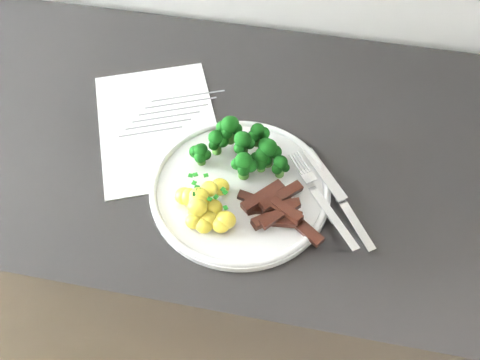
{
  "coord_description": "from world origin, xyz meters",
  "views": [
    {
      "loc": [
        0.15,
        1.09,
        1.6
      ],
      "look_at": [
        0.06,
        1.57,
        0.94
      ],
      "focal_mm": 40.52,
      "sensor_mm": 36.0,
      "label": 1
    }
  ],
  "objects_px": {
    "counter": "(224,268)",
    "beef_strips": "(277,209)",
    "plate": "(240,188)",
    "fork": "(324,203)",
    "recipe_paper": "(158,125)",
    "knife": "(346,210)",
    "potatoes": "(204,206)",
    "broccoli": "(244,147)"
  },
  "relations": [
    {
      "from": "broccoli",
      "to": "beef_strips",
      "type": "relative_size",
      "value": 1.15
    },
    {
      "from": "counter",
      "to": "beef_strips",
      "type": "relative_size",
      "value": 17.53
    },
    {
      "from": "plate",
      "to": "beef_strips",
      "type": "bearing_deg",
      "value": -28.74
    },
    {
      "from": "beef_strips",
      "to": "fork",
      "type": "relative_size",
      "value": 0.82
    },
    {
      "from": "counter",
      "to": "plate",
      "type": "distance_m",
      "value": 0.48
    },
    {
      "from": "recipe_paper",
      "to": "broccoli",
      "type": "xyz_separation_m",
      "value": [
        0.16,
        -0.05,
        0.04
      ]
    },
    {
      "from": "recipe_paper",
      "to": "knife",
      "type": "relative_size",
      "value": 1.93
    },
    {
      "from": "plate",
      "to": "beef_strips",
      "type": "height_order",
      "value": "beef_strips"
    },
    {
      "from": "recipe_paper",
      "to": "potatoes",
      "type": "xyz_separation_m",
      "value": [
        0.12,
        -0.16,
        0.03
      ]
    },
    {
      "from": "recipe_paper",
      "to": "beef_strips",
      "type": "xyz_separation_m",
      "value": [
        0.23,
        -0.14,
        0.02
      ]
    },
    {
      "from": "counter",
      "to": "broccoli",
      "type": "xyz_separation_m",
      "value": [
        0.05,
        -0.04,
        0.5
      ]
    },
    {
      "from": "potatoes",
      "to": "beef_strips",
      "type": "height_order",
      "value": "potatoes"
    },
    {
      "from": "counter",
      "to": "fork",
      "type": "height_order",
      "value": "fork"
    },
    {
      "from": "plate",
      "to": "beef_strips",
      "type": "relative_size",
      "value": 2.03
    },
    {
      "from": "counter",
      "to": "broccoli",
      "type": "height_order",
      "value": "broccoli"
    },
    {
      "from": "broccoli",
      "to": "fork",
      "type": "xyz_separation_m",
      "value": [
        0.14,
        -0.06,
        -0.03
      ]
    },
    {
      "from": "recipe_paper",
      "to": "broccoli",
      "type": "distance_m",
      "value": 0.17
    },
    {
      "from": "recipe_paper",
      "to": "potatoes",
      "type": "distance_m",
      "value": 0.21
    },
    {
      "from": "counter",
      "to": "plate",
      "type": "xyz_separation_m",
      "value": [
        0.06,
        -0.09,
        0.47
      ]
    },
    {
      "from": "counter",
      "to": "recipe_paper",
      "type": "distance_m",
      "value": 0.47
    },
    {
      "from": "potatoes",
      "to": "fork",
      "type": "bearing_deg",
      "value": 14.55
    },
    {
      "from": "plate",
      "to": "recipe_paper",
      "type": "bearing_deg",
      "value": 146.53
    },
    {
      "from": "broccoli",
      "to": "beef_strips",
      "type": "xyz_separation_m",
      "value": [
        0.07,
        -0.09,
        -0.02
      ]
    },
    {
      "from": "plate",
      "to": "broccoli",
      "type": "height_order",
      "value": "broccoli"
    },
    {
      "from": "counter",
      "to": "recipe_paper",
      "type": "xyz_separation_m",
      "value": [
        -0.11,
        0.01,
        0.46
      ]
    },
    {
      "from": "counter",
      "to": "potatoes",
      "type": "distance_m",
      "value": 0.51
    },
    {
      "from": "fork",
      "to": "plate",
      "type": "bearing_deg",
      "value": 175.95
    },
    {
      "from": "beef_strips",
      "to": "knife",
      "type": "xyz_separation_m",
      "value": [
        0.1,
        0.03,
        -0.01
      ]
    },
    {
      "from": "potatoes",
      "to": "knife",
      "type": "height_order",
      "value": "potatoes"
    },
    {
      "from": "fork",
      "to": "potatoes",
      "type": "bearing_deg",
      "value": -165.45
    },
    {
      "from": "plate",
      "to": "potatoes",
      "type": "distance_m",
      "value": 0.07
    },
    {
      "from": "broccoli",
      "to": "fork",
      "type": "distance_m",
      "value": 0.15
    },
    {
      "from": "counter",
      "to": "beef_strips",
      "type": "xyz_separation_m",
      "value": [
        0.12,
        -0.13,
        0.48
      ]
    },
    {
      "from": "beef_strips",
      "to": "plate",
      "type": "bearing_deg",
      "value": 151.26
    },
    {
      "from": "plate",
      "to": "counter",
      "type": "bearing_deg",
      "value": 121.05
    },
    {
      "from": "plate",
      "to": "fork",
      "type": "distance_m",
      "value": 0.13
    },
    {
      "from": "fork",
      "to": "knife",
      "type": "height_order",
      "value": "fork"
    },
    {
      "from": "counter",
      "to": "beef_strips",
      "type": "distance_m",
      "value": 0.51
    },
    {
      "from": "fork",
      "to": "knife",
      "type": "distance_m",
      "value": 0.04
    },
    {
      "from": "counter",
      "to": "plate",
      "type": "relative_size",
      "value": 8.65
    },
    {
      "from": "recipe_paper",
      "to": "broccoli",
      "type": "height_order",
      "value": "broccoli"
    },
    {
      "from": "fork",
      "to": "knife",
      "type": "bearing_deg",
      "value": 1.11
    }
  ]
}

